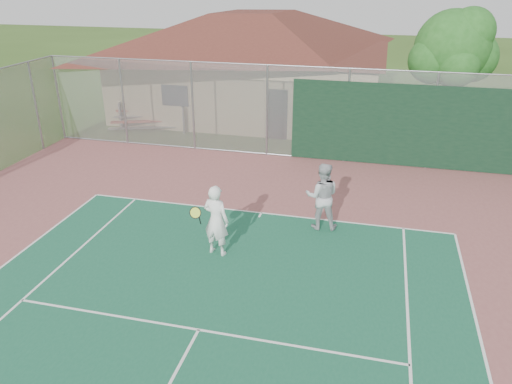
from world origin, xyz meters
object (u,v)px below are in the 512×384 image
clubhouse (254,53)px  player_white_front (216,221)px  bleachers (152,113)px  tree (454,50)px  player_grey_back (322,197)px

clubhouse → player_white_front: bearing=-79.4°
bleachers → player_white_front: player_white_front is taller
clubhouse → bleachers: 5.82m
clubhouse → player_white_front: clubhouse is taller
clubhouse → player_white_front: 14.25m
clubhouse → tree: size_ratio=2.53×
bleachers → player_white_front: (6.48, -10.28, 0.30)m
tree → player_white_front: bearing=-116.8°
bleachers → tree: (13.10, 2.83, 2.87)m
player_white_front → player_grey_back: player_grey_back is taller
bleachers → player_white_front: size_ratio=2.04×
clubhouse → bleachers: bearing=-137.4°
bleachers → tree: 13.71m
tree → player_white_front: size_ratio=2.85×
clubhouse → player_white_front: size_ratio=7.20×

